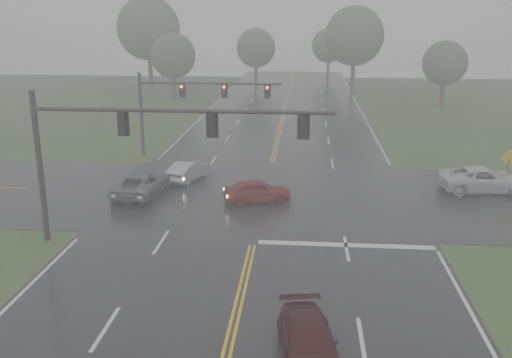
# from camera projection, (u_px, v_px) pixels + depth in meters

# --- Properties ---
(main_road) EXTENTS (18.00, 160.00, 0.02)m
(main_road) POSITION_uv_depth(u_px,v_px,m) (262.00, 205.00, 33.26)
(main_road) COLOR black
(main_road) RESTS_ON ground
(cross_street) EXTENTS (120.00, 14.00, 0.02)m
(cross_street) POSITION_uv_depth(u_px,v_px,m) (264.00, 195.00, 35.17)
(cross_street) COLOR black
(cross_street) RESTS_ON ground
(stop_bar) EXTENTS (8.50, 0.50, 0.01)m
(stop_bar) POSITION_uv_depth(u_px,v_px,m) (346.00, 245.00, 27.53)
(stop_bar) COLOR silver
(stop_bar) RESTS_ON ground
(sedan_red) EXTENTS (4.26, 2.58, 1.36)m
(sedan_red) POSITION_uv_depth(u_px,v_px,m) (257.00, 202.00, 33.90)
(sedan_red) COLOR maroon
(sedan_red) RESTS_ON ground
(sedan_silver) EXTENTS (2.59, 4.20, 1.31)m
(sedan_silver) POSITION_uv_depth(u_px,v_px,m) (189.00, 180.00, 38.33)
(sedan_silver) COLOR #A1A3A8
(sedan_silver) RESTS_ON ground
(car_grey) EXTENTS (2.80, 5.41, 1.46)m
(car_grey) POSITION_uv_depth(u_px,v_px,m) (142.00, 195.00, 35.21)
(car_grey) COLOR #585B60
(car_grey) RESTS_ON ground
(pickup_white) EXTENTS (5.74, 3.13, 1.53)m
(pickup_white) POSITION_uv_depth(u_px,v_px,m) (482.00, 191.00, 35.90)
(pickup_white) COLOR silver
(pickup_white) RESTS_ON ground
(signal_gantry_near) EXTENTS (14.06, 0.32, 7.40)m
(signal_gantry_near) POSITION_uv_depth(u_px,v_px,m) (127.00, 138.00, 26.45)
(signal_gantry_near) COLOR black
(signal_gantry_near) RESTS_ON ground
(signal_gantry_far) EXTENTS (10.93, 0.33, 6.49)m
(signal_gantry_far) POSITION_uv_depth(u_px,v_px,m) (183.00, 99.00, 43.28)
(signal_gantry_far) COLOR black
(signal_gantry_far) RESTS_ON ground
(sign_diamond_east) EXTENTS (1.10, 0.12, 2.64)m
(sign_diamond_east) POSITION_uv_depth(u_px,v_px,m) (509.00, 163.00, 35.70)
(sign_diamond_east) COLOR black
(sign_diamond_east) RESTS_ON ground
(tree_nw_a) EXTENTS (5.76, 5.76, 8.46)m
(tree_nw_a) POSITION_uv_depth(u_px,v_px,m) (173.00, 56.00, 72.79)
(tree_nw_a) COLOR #382F24
(tree_nw_a) RESTS_ON ground
(tree_ne_a) EXTENTS (8.08, 8.08, 11.86)m
(tree_ne_a) POSITION_uv_depth(u_px,v_px,m) (354.00, 36.00, 77.74)
(tree_ne_a) COLOR #382F24
(tree_ne_a) RESTS_ON ground
(tree_n_mid) EXTENTS (5.92, 5.92, 8.69)m
(tree_n_mid) POSITION_uv_depth(u_px,v_px,m) (256.00, 48.00, 86.52)
(tree_n_mid) COLOR #382F24
(tree_n_mid) RESTS_ON ground
(tree_e_near) EXTENTS (5.29, 5.29, 7.76)m
(tree_e_near) POSITION_uv_depth(u_px,v_px,m) (445.00, 63.00, 67.45)
(tree_e_near) COLOR #382F24
(tree_e_near) RESTS_ON ground
(tree_nw_b) EXTENTS (8.98, 8.98, 13.19)m
(tree_nw_b) POSITION_uv_depth(u_px,v_px,m) (148.00, 29.00, 81.17)
(tree_nw_b) COLOR #382F24
(tree_nw_b) RESTS_ON ground
(tree_n_far) EXTENTS (5.76, 5.76, 8.45)m
(tree_n_far) POSITION_uv_depth(u_px,v_px,m) (329.00, 46.00, 96.33)
(tree_n_far) COLOR #382F24
(tree_n_far) RESTS_ON ground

